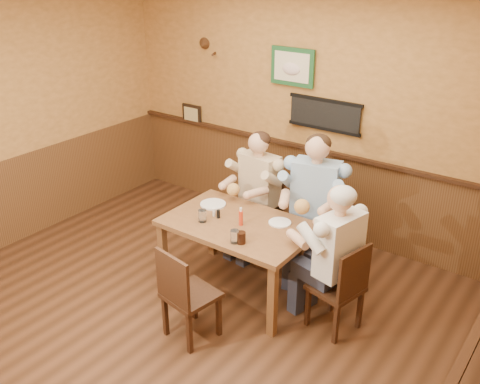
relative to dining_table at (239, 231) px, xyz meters
The scene contains 17 objects.
room 1.27m from the dining_table, 93.99° to the right, with size 5.02×5.03×2.81m.
dining_table is the anchor object (origin of this frame).
chair_back_left 0.87m from the dining_table, 110.39° to the left, with size 0.40×0.40×0.87m, color #392012, non-canonical shape.
chair_back_right 0.86m from the dining_table, 61.03° to the left, with size 0.44×0.44×0.95m, color #392012, non-canonical shape.
chair_right_end 1.05m from the dining_table, ahead, with size 0.40×0.40×0.86m, color #392012, non-canonical shape.
chair_near_side 0.83m from the dining_table, 84.55° to the right, with size 0.41×0.41×0.88m, color #392012, non-canonical shape.
diner_tan_shirt 0.84m from the dining_table, 110.39° to the left, with size 0.57×0.57×1.24m, color beige, non-canonical shape.
diner_blue_polo 0.84m from the dining_table, 61.03° to the left, with size 0.62×0.62×1.35m, color #89ABCE, non-canonical shape.
diner_white_elder 1.03m from the dining_table, ahead, with size 0.57×0.57×1.24m, color silver, non-canonical shape.
water_glass_left 0.38m from the dining_table, 148.18° to the right, with size 0.08×0.08×0.12m, color white.
water_glass_mid 0.41m from the dining_table, 59.45° to the right, with size 0.08×0.08×0.12m, color white.
cola_tumbler 0.41m from the dining_table, 50.99° to the right, with size 0.08×0.08×0.11m, color black.
hot_sauce_bottle 0.18m from the dining_table, 31.71° to the right, with size 0.04×0.04×0.16m, color red.
salt_shaker 0.31m from the dining_table, behind, with size 0.03×0.03×0.08m, color white.
pepper_shaker 0.26m from the dining_table, behind, with size 0.03×0.03×0.08m, color black.
plate_far_left 0.48m from the dining_table, 160.12° to the left, with size 0.26×0.26×0.02m, color silver.
plate_far_right 0.40m from the dining_table, 34.03° to the left, with size 0.21×0.21×0.01m, color white.
Camera 1 is at (2.81, -2.70, 3.11)m, focal length 40.00 mm.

